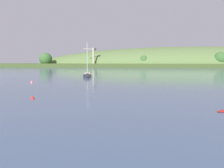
{
  "coord_description": "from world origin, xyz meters",
  "views": [
    {
      "loc": [
        12.97,
        -3.46,
        4.99
      ],
      "look_at": [
        5.88,
        30.2,
        1.82
      ],
      "focal_mm": 37.86,
      "sensor_mm": 36.0,
      "label": 1
    }
  ],
  "objects_px": {
    "sailboat_near_mooring": "(87,76)",
    "mooring_buoy_foreground": "(32,82)",
    "dockside_crane": "(93,58)",
    "mooring_buoy_midchannel": "(33,99)"
  },
  "relations": [
    {
      "from": "dockside_crane",
      "to": "mooring_buoy_foreground",
      "type": "xyz_separation_m",
      "value": [
        38.23,
        -183.02,
        -9.52
      ]
    },
    {
      "from": "mooring_buoy_foreground",
      "to": "mooring_buoy_midchannel",
      "type": "distance_m",
      "value": 27.81
    },
    {
      "from": "dockside_crane",
      "to": "sailboat_near_mooring",
      "type": "distance_m",
      "value": 166.85
    },
    {
      "from": "dockside_crane",
      "to": "mooring_buoy_midchannel",
      "type": "height_order",
      "value": "dockside_crane"
    },
    {
      "from": "mooring_buoy_foreground",
      "to": "mooring_buoy_midchannel",
      "type": "height_order",
      "value": "mooring_buoy_foreground"
    },
    {
      "from": "dockside_crane",
      "to": "mooring_buoy_foreground",
      "type": "relative_size",
      "value": 23.99
    },
    {
      "from": "sailboat_near_mooring",
      "to": "mooring_buoy_foreground",
      "type": "xyz_separation_m",
      "value": [
        -7.17,
        -22.73,
        -0.26
      ]
    },
    {
      "from": "sailboat_near_mooring",
      "to": "mooring_buoy_foreground",
      "type": "bearing_deg",
      "value": -34.75
    },
    {
      "from": "sailboat_near_mooring",
      "to": "mooring_buoy_foreground",
      "type": "distance_m",
      "value": 23.84
    },
    {
      "from": "dockside_crane",
      "to": "sailboat_near_mooring",
      "type": "height_order",
      "value": "dockside_crane"
    }
  ]
}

